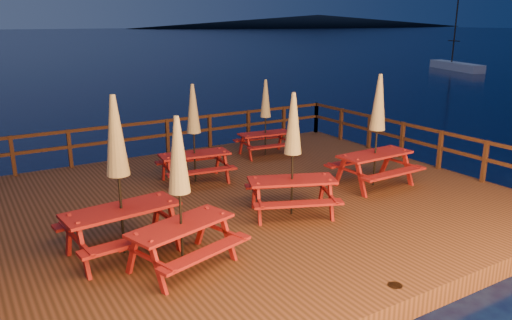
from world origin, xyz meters
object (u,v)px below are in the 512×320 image
Objects in this scene: picnic_table_0 at (119,174)px; picnic_table_1 at (377,129)px; sailboat at (456,66)px; picnic_table_2 at (265,116)px.

picnic_table_1 is (6.55, 0.44, -0.03)m from picnic_table_0.
picnic_table_1 is (-30.69, -20.89, 1.51)m from sailboat.
picnic_table_0 is at bearing -136.33° from picnic_table_2.
picnic_table_2 is at bearing 31.18° from picnic_table_0.
sailboat is 3.68× the size of picnic_table_1.
sailboat is at bearing 32.81° from picnic_table_1.
sailboat is 4.43× the size of picnic_table_2.
picnic_table_1 is at bearing -1.89° from picnic_table_0.
sailboat reaches higher than picnic_table_2.
picnic_table_1 is at bearing -72.46° from picnic_table_2.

